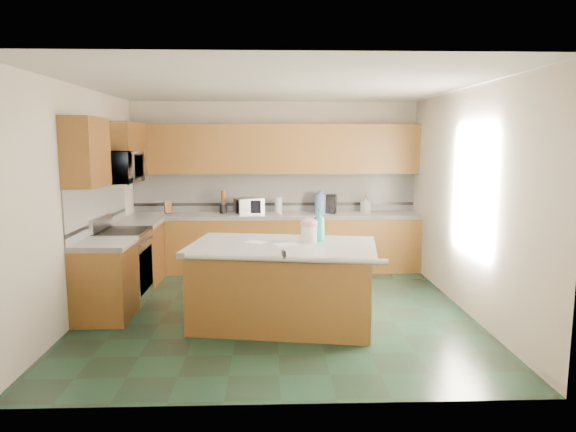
{
  "coord_description": "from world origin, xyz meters",
  "views": [
    {
      "loc": [
        -0.08,
        -6.09,
        2.05
      ],
      "look_at": [
        0.15,
        0.35,
        1.12
      ],
      "focal_mm": 32.0,
      "sensor_mm": 36.0,
      "label": 1
    }
  ],
  "objects": [
    {
      "name": "paper_towel",
      "position": [
        0.06,
        2.1,
        1.05
      ],
      "size": [
        0.11,
        0.11,
        0.26
      ],
      "primitive_type": "cylinder",
      "color": "white",
      "rests_on": "back_countertop"
    },
    {
      "name": "utensil_bundle",
      "position": [
        -0.83,
        2.08,
        1.18
      ],
      "size": [
        0.07,
        0.07,
        0.22
      ],
      "primitive_type": "cylinder",
      "color": "#472814",
      "rests_on": "utensil_crock"
    },
    {
      "name": "soap_bottle_back",
      "position": [
        1.46,
        2.05,
        1.05
      ],
      "size": [
        0.16,
        0.16,
        0.26
      ],
      "primitive_type": "imported",
      "rotation": [
        0.0,
        0.0,
        0.48
      ],
      "color": "white",
      "rests_on": "back_countertop"
    },
    {
      "name": "island_top",
      "position": [
        0.06,
        -0.46,
        0.89
      ],
      "size": [
        2.22,
        1.53,
        0.06
      ],
      "primitive_type": "cube",
      "rotation": [
        0.0,
        0.0,
        -0.16
      ],
      "color": "silver",
      "rests_on": "island_base"
    },
    {
      "name": "left_upper_cab_rear",
      "position": [
        -2.13,
        1.42,
        1.94
      ],
      "size": [
        0.33,
        1.09,
        0.78
      ],
      "primitive_type": "cube",
      "color": "#321909",
      "rests_on": "wall_left"
    },
    {
      "name": "wall_left",
      "position": [
        -2.32,
        0.0,
        1.35
      ],
      "size": [
        0.04,
        4.6,
        2.7
      ],
      "primitive_type": "cube",
      "color": "beige",
      "rests_on": "ground"
    },
    {
      "name": "wall_back",
      "position": [
        0.0,
        2.32,
        1.35
      ],
      "size": [
        4.6,
        0.04,
        2.7
      ],
      "primitive_type": "cube",
      "color": "beige",
      "rests_on": "ground"
    },
    {
      "name": "water_jug",
      "position": [
        0.73,
        2.06,
        1.08
      ],
      "size": [
        0.19,
        0.19,
        0.31
      ],
      "primitive_type": "cylinder",
      "color": "#6089BF",
      "rests_on": "back_countertop"
    },
    {
      "name": "clamp_handle",
      "position": [
        0.06,
        -1.11,
        0.91
      ],
      "size": [
        0.02,
        0.07,
        0.02
      ],
      "primitive_type": "cylinder",
      "rotation": [
        1.57,
        0.0,
        0.0
      ],
      "color": "black",
      "rests_on": "island_top"
    },
    {
      "name": "wall_front",
      "position": [
        0.0,
        -2.32,
        1.35
      ],
      "size": [
        4.6,
        0.04,
        2.7
      ],
      "primitive_type": "cube",
      "color": "beige",
      "rests_on": "ground"
    },
    {
      "name": "toaster_oven",
      "position": [
        -0.41,
        2.05,
        1.04
      ],
      "size": [
        0.5,
        0.43,
        0.24
      ],
      "primitive_type": "cube",
      "rotation": [
        0.0,
        0.0,
        0.4
      ],
      "color": "#B7B7BC",
      "rests_on": "back_countertop"
    },
    {
      "name": "left_backsplash",
      "position": [
        -2.29,
        0.55,
        1.24
      ],
      "size": [
        0.02,
        2.3,
        0.63
      ],
      "primitive_type": "cube",
      "color": "silver",
      "rests_on": "wall_left"
    },
    {
      "name": "coffee_maker",
      "position": [
        0.9,
        2.08,
        1.07
      ],
      "size": [
        0.22,
        0.23,
        0.3
      ],
      "primitive_type": "cube",
      "rotation": [
        0.0,
        0.0,
        -0.28
      ],
      "color": "black",
      "rests_on": "back_countertop"
    },
    {
      "name": "water_jug_neck",
      "position": [
        0.73,
        2.06,
        1.25
      ],
      "size": [
        0.09,
        0.09,
        0.04
      ],
      "primitive_type": "cylinder",
      "color": "#6089BF",
      "rests_on": "water_jug"
    },
    {
      "name": "wall_right",
      "position": [
        2.32,
        0.0,
        1.35
      ],
      "size": [
        0.04,
        4.6,
        2.7
      ],
      "primitive_type": "cube",
      "color": "beige",
      "rests_on": "ground"
    },
    {
      "name": "back_backsplash",
      "position": [
        0.0,
        2.29,
        1.24
      ],
      "size": [
        4.6,
        0.02,
        0.63
      ],
      "primitive_type": "cube",
      "color": "silver",
      "rests_on": "back_countertop"
    },
    {
      "name": "back_accent_band",
      "position": [
        0.0,
        2.28,
        1.04
      ],
      "size": [
        4.6,
        0.01,
        0.05
      ],
      "primitive_type": "cube",
      "color": "black",
      "rests_on": "back_countertop"
    },
    {
      "name": "ceiling",
      "position": [
        0.0,
        0.0,
        2.7
      ],
      "size": [
        4.6,
        4.6,
        0.0
      ],
      "primitive_type": "plane",
      "color": "white",
      "rests_on": "ground"
    },
    {
      "name": "utensil_crock",
      "position": [
        -0.83,
        2.08,
        1.0
      ],
      "size": [
        0.12,
        0.12,
        0.15
      ],
      "primitive_type": "cylinder",
      "color": "black",
      "rests_on": "back_countertop"
    },
    {
      "name": "floor",
      "position": [
        0.0,
        0.0,
        0.0
      ],
      "size": [
        4.6,
        4.6,
        0.0
      ],
      "primitive_type": "plane",
      "color": "black",
      "rests_on": "ground"
    },
    {
      "name": "range_oven_door",
      "position": [
        -1.71,
        0.5,
        0.4
      ],
      "size": [
        0.02,
        0.68,
        0.55
      ],
      "primitive_type": "cube",
      "color": "black",
      "rests_on": "range_body"
    },
    {
      "name": "left_accent_band",
      "position": [
        -2.28,
        0.55,
        1.04
      ],
      "size": [
        0.01,
        2.3,
        0.05
      ],
      "primitive_type": "cube",
      "color": "black",
      "rests_on": "wall_left"
    },
    {
      "name": "left_counter_front",
      "position": [
        -2.0,
        -0.24,
        0.89
      ],
      "size": [
        0.64,
        0.72,
        0.06
      ],
      "primitive_type": "cube",
      "color": "silver",
      "rests_on": "left_base_cab_front"
    },
    {
      "name": "treat_jar_knob",
      "position": [
        0.36,
        -0.36,
        1.18
      ],
      "size": [
        0.06,
        0.02,
        0.02
      ],
      "primitive_type": "cylinder",
      "rotation": [
        0.0,
        1.57,
        0.0
      ],
      "color": "tan",
      "rests_on": "treat_jar_lid"
    },
    {
      "name": "range_handle",
      "position": [
        -1.68,
        0.5,
        0.78
      ],
      "size": [
        0.02,
        0.66,
        0.02
      ],
      "primitive_type": "cylinder",
      "rotation": [
        1.57,
        0.0,
        0.0
      ],
      "color": "#B7B7BC",
      "rests_on": "range_body"
    },
    {
      "name": "island_bullnose",
      "position": [
        0.06,
        -1.07,
        0.89
      ],
      "size": [
        2.04,
        0.39,
        0.06
      ],
      "primitive_type": "cylinder",
      "rotation": [
        0.0,
        1.57,
        -0.16
      ],
      "color": "silver",
      "rests_on": "island_base"
    },
    {
      "name": "soap_back_cap",
      "position": [
        1.46,
        2.05,
        1.2
      ],
      "size": [
        0.02,
        0.02,
        0.03
      ],
      "primitive_type": "cylinder",
      "color": "red",
      "rests_on": "soap_bottle_back"
    },
    {
      "name": "window_light_proxy",
      "position": [
        2.29,
        -0.2,
        1.5
      ],
      "size": [
        0.02,
        1.4,
        1.1
      ],
      "primitive_type": "cube",
      "color": "white",
      "rests_on": "wall_right"
    },
    {
      "name": "clamp_body",
      "position": [
        0.06,
        -1.05,
        0.93
      ],
      "size": [
        0.04,
        0.1,
        0.09
      ],
      "primitive_type": "cube",
      "rotation": [
        0.0,
        0.0,
        0.16
      ],
      "color": "black",
      "rests_on": "island_top"
    },
    {
      "name": "back_countertop",
      "position": [
        0.0,
        2.0,
        0.89
      ],
      "size": [
        4.6,
        0.64,
        0.06
      ],
      "primitive_type": "cube",
      "color": "silver",
      "rests_on": "back_base_cab"
    },
    {
      "name": "treat_jar_knob_end_l",
      "position": [
        0.33,
        -0.36,
        1.18
      ],
      "size": [
        0.03,
        0.03,
        0.03
      ],
      "primitive_type": "sphere",
      "color": "tan",
      "rests_on": "treat_jar_lid"
    },
    {
      "name": "paper_sheet_b",
      "position": [
        -0.24,
        -0.35,
        0.92
      ],
      "size": [
        0.31,
        0.29,
        0.0
      ],
      "primitive_type": "cube",
      "rotation": [
        0.0,
        0.0,
        -0.59
      ],
      "color": "white",
      "rests_on": "island_top"
    },
    {
      "name": "treat_jar_lid",
      "position": [
        0.36,
        -0.36,
        1.14
      ],
      "size": [
        0.2,
        0.2,
        0.12
      ],
      "primitive_type": "ellipsoid",
      "color": "pink",
      "rests_on": "treat_jar"
    },
    {
      "name": "paper_towel_base",
      "position": [
        0.06,
        2.1,
        0.93
      ],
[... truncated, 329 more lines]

